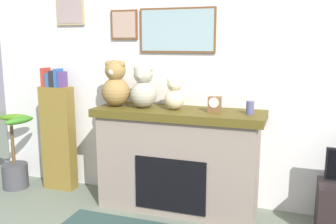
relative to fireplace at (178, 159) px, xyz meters
The scene contains 9 objects.
back_wall 0.86m from the fireplace, 58.65° to the left, with size 5.20×0.15×2.60m.
fireplace is the anchor object (origin of this frame).
bookshelf 1.49m from the fireplace, behind, with size 0.38×0.16×1.43m.
potted_plant 2.02m from the fireplace, behind, with size 0.53×0.51×0.97m.
candle_jar 0.92m from the fireplace, ahead, with size 0.07×0.07×0.13m, color #4C517A.
mantel_clock 0.70m from the fireplace, ahead, with size 0.12×0.09×0.15m.
teddy_bear_cream 1.00m from the fireplace, behind, with size 0.30×0.30×0.48m.
teddy_bear_tan 0.81m from the fireplace, behind, with size 0.27×0.27×0.44m.
teddy_bear_grey 0.67m from the fireplace, 152.96° to the right, with size 0.20×0.20×0.32m.
Camera 1 is at (0.89, -1.82, 1.73)m, focal length 39.74 mm.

